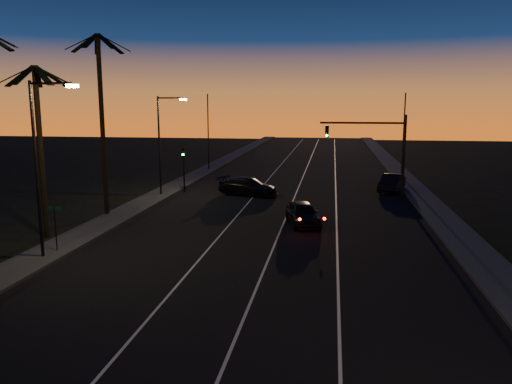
% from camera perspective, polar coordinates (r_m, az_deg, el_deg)
% --- Properties ---
extents(road, '(20.00, 170.00, 0.01)m').
position_cam_1_polar(road, '(33.86, 2.40, -3.40)').
color(road, black).
rests_on(road, ground).
extents(sidewalk_left, '(2.40, 170.00, 0.16)m').
position_cam_1_polar(sidewalk_left, '(36.76, -15.24, -2.55)').
color(sidewalk_left, '#3E3D3B').
rests_on(sidewalk_left, ground).
extents(sidewalk_right, '(2.40, 170.00, 0.16)m').
position_cam_1_polar(sidewalk_right, '(34.50, 21.26, -3.71)').
color(sidewalk_right, '#3E3D3B').
rests_on(sidewalk_right, ground).
extents(lane_stripe_left, '(0.12, 160.00, 0.01)m').
position_cam_1_polar(lane_stripe_left, '(34.31, -2.59, -3.20)').
color(lane_stripe_left, silver).
rests_on(lane_stripe_left, road).
extents(lane_stripe_mid, '(0.12, 160.00, 0.01)m').
position_cam_1_polar(lane_stripe_mid, '(33.81, 3.24, -3.40)').
color(lane_stripe_mid, silver).
rests_on(lane_stripe_mid, road).
extents(lane_stripe_right, '(0.12, 160.00, 0.01)m').
position_cam_1_polar(lane_stripe_right, '(33.67, 9.19, -3.58)').
color(lane_stripe_right, silver).
rests_on(lane_stripe_right, road).
extents(palm_mid, '(4.25, 4.16, 10.03)m').
position_cam_1_polar(palm_mid, '(31.61, -23.52, 6.28)').
color(palm_mid, black).
rests_on(palm_mid, ground).
extents(palm_far, '(4.25, 4.16, 12.53)m').
position_cam_1_polar(palm_far, '(36.34, -17.26, 9.19)').
color(palm_far, black).
rests_on(palm_far, ground).
extents(streetlight_left_near, '(2.55, 0.26, 9.00)m').
position_cam_1_polar(streetlight_left_near, '(26.98, -23.37, 3.79)').
color(streetlight_left_near, black).
rests_on(streetlight_left_near, ground).
extents(streetlight_left_far, '(2.55, 0.26, 8.50)m').
position_cam_1_polar(streetlight_left_far, '(43.26, -10.63, 6.16)').
color(streetlight_left_far, black).
rests_on(streetlight_left_far, ground).
extents(street_sign, '(0.70, 0.06, 2.60)m').
position_cam_1_polar(street_sign, '(28.45, -21.97, -3.33)').
color(street_sign, black).
rests_on(street_sign, ground).
extents(signal_mast, '(7.10, 0.41, 7.00)m').
position_cam_1_polar(signal_mast, '(42.98, 13.50, 5.66)').
color(signal_mast, black).
rests_on(signal_mast, ground).
extents(signal_post, '(0.28, 0.37, 4.20)m').
position_cam_1_polar(signal_post, '(44.96, -8.28, 3.59)').
color(signal_post, black).
rests_on(signal_post, ground).
extents(far_pole_left, '(0.14, 0.14, 9.00)m').
position_cam_1_polar(far_pole_left, '(59.64, -5.49, 6.78)').
color(far_pole_left, black).
rests_on(far_pole_left, ground).
extents(far_pole_right, '(0.14, 0.14, 9.00)m').
position_cam_1_polar(far_pole_right, '(55.34, 16.50, 6.16)').
color(far_pole_right, black).
rests_on(far_pole_right, ground).
extents(lead_car, '(3.01, 5.25, 1.52)m').
position_cam_1_polar(lead_car, '(32.94, 5.37, -2.45)').
color(lead_car, black).
rests_on(lead_car, road).
extents(right_car, '(2.99, 5.02, 1.56)m').
position_cam_1_polar(right_car, '(46.85, 15.25, 1.01)').
color(right_car, black).
rests_on(right_car, road).
extents(cross_car, '(5.72, 3.66, 1.54)m').
position_cam_1_polar(cross_car, '(43.36, -0.90, 0.65)').
color(cross_car, black).
rests_on(cross_car, road).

